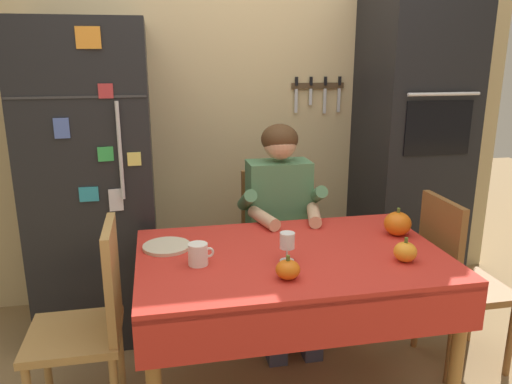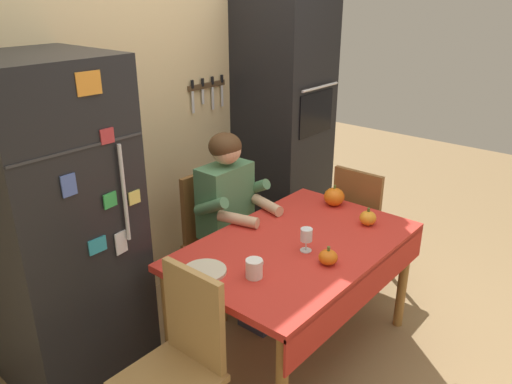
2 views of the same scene
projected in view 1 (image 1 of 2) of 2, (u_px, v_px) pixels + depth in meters
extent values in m
cube|color=#D1B784|center=(250.00, 104.00, 3.34)|extent=(3.70, 0.10, 2.60)
cube|color=#4C3823|center=(318.00, 86.00, 3.33)|extent=(0.36, 0.02, 0.04)
cube|color=silver|center=(296.00, 101.00, 3.32)|extent=(0.02, 0.01, 0.16)
cube|color=black|center=(297.00, 81.00, 3.29)|extent=(0.02, 0.01, 0.06)
cube|color=silver|center=(311.00, 97.00, 3.34)|extent=(0.02, 0.01, 0.11)
cube|color=black|center=(311.00, 81.00, 3.31)|extent=(0.02, 0.01, 0.06)
cube|color=silver|center=(325.00, 101.00, 3.36)|extent=(0.02, 0.01, 0.17)
cube|color=black|center=(325.00, 81.00, 3.33)|extent=(0.02, 0.01, 0.06)
cube|color=silver|center=(339.00, 100.00, 3.38)|extent=(0.02, 0.01, 0.16)
cube|color=black|center=(340.00, 81.00, 3.34)|extent=(0.02, 0.01, 0.06)
cube|color=black|center=(93.00, 183.00, 2.89)|extent=(0.68, 0.68, 1.80)
cylinder|color=silver|center=(120.00, 151.00, 2.51)|extent=(0.02, 0.02, 0.50)
cube|color=#333335|center=(76.00, 97.00, 2.42)|extent=(0.67, 0.01, 0.01)
cube|color=teal|center=(89.00, 194.00, 2.55)|extent=(0.10, 0.01, 0.08)
cube|color=#E5D666|center=(134.00, 159.00, 2.55)|extent=(0.07, 0.01, 0.07)
cube|color=green|center=(106.00, 154.00, 2.52)|extent=(0.08, 0.02, 0.07)
cube|color=silver|center=(116.00, 200.00, 2.59)|extent=(0.07, 0.02, 0.12)
cube|color=#B73338|center=(106.00, 91.00, 2.44)|extent=(0.07, 0.01, 0.07)
cube|color=#4C66B7|center=(62.00, 128.00, 2.44)|extent=(0.07, 0.01, 0.10)
cube|color=orange|center=(88.00, 38.00, 2.36)|extent=(0.12, 0.02, 0.10)
cube|color=black|center=(411.00, 144.00, 3.27)|extent=(0.60, 0.60, 2.10)
cube|color=black|center=(438.00, 128.00, 2.94)|extent=(0.42, 0.01, 0.32)
cylinder|color=silver|center=(444.00, 94.00, 2.86)|extent=(0.45, 0.02, 0.02)
cylinder|color=#9E6B33|center=(154.00, 303.00, 2.65)|extent=(0.06, 0.06, 0.70)
cylinder|color=#9E6B33|center=(457.00, 359.00, 2.16)|extent=(0.06, 0.06, 0.70)
cylinder|color=#9E6B33|center=(379.00, 282.00, 2.89)|extent=(0.06, 0.06, 0.70)
cube|color=red|center=(291.00, 257.00, 2.30)|extent=(1.40, 0.90, 0.04)
cube|color=red|center=(321.00, 326.00, 1.91)|extent=(1.40, 0.01, 0.20)
cube|color=brown|center=(276.00, 256.00, 3.05)|extent=(0.40, 0.40, 0.04)
cube|color=brown|center=(270.00, 207.00, 3.15)|extent=(0.36, 0.04, 0.48)
cylinder|color=brown|center=(254.00, 305.00, 2.92)|extent=(0.04, 0.04, 0.41)
cylinder|color=brown|center=(244.00, 280.00, 3.24)|extent=(0.04, 0.04, 0.41)
cylinder|color=brown|center=(310.00, 299.00, 2.98)|extent=(0.04, 0.04, 0.41)
cylinder|color=brown|center=(295.00, 276.00, 3.31)|extent=(0.04, 0.04, 0.41)
cube|color=#38384C|center=(274.00, 349.00, 2.78)|extent=(0.10, 0.22, 0.08)
cube|color=#38384C|center=(309.00, 345.00, 2.82)|extent=(0.10, 0.22, 0.08)
cylinder|color=#38384C|center=(272.00, 313.00, 2.78)|extent=(0.09, 0.09, 0.38)
cylinder|color=#38384C|center=(306.00, 309.00, 2.82)|extent=(0.09, 0.09, 0.38)
cube|color=#38384C|center=(268.00, 257.00, 2.87)|extent=(0.12, 0.40, 0.11)
cube|color=#38384C|center=(298.00, 254.00, 2.90)|extent=(0.12, 0.40, 0.11)
cube|color=#4C7F56|center=(278.00, 202.00, 2.92)|extent=(0.36, 0.20, 0.48)
cylinder|color=#4C7F56|center=(247.00, 200.00, 2.80)|extent=(0.07, 0.26, 0.18)
cylinder|color=#4C7F56|center=(315.00, 196.00, 2.88)|extent=(0.07, 0.26, 0.18)
cylinder|color=#D8A884|center=(264.00, 218.00, 2.67)|extent=(0.13, 0.27, 0.07)
cylinder|color=#D8A884|center=(314.00, 215.00, 2.72)|extent=(0.13, 0.27, 0.07)
sphere|color=#D8A884|center=(280.00, 143.00, 2.81)|extent=(0.19, 0.19, 0.19)
ellipsoid|color=#472D19|center=(280.00, 139.00, 2.81)|extent=(0.21, 0.21, 0.17)
cube|color=brown|center=(466.00, 288.00, 2.63)|extent=(0.40, 0.40, 0.04)
cube|color=brown|center=(440.00, 245.00, 2.53)|extent=(0.04, 0.36, 0.48)
cylinder|color=brown|center=(511.00, 340.00, 2.56)|extent=(0.04, 0.04, 0.41)
cylinder|color=brown|center=(451.00, 347.00, 2.50)|extent=(0.04, 0.04, 0.41)
cylinder|color=brown|center=(471.00, 308.00, 2.89)|extent=(0.04, 0.04, 0.41)
cylinder|color=brown|center=(417.00, 314.00, 2.82)|extent=(0.04, 0.04, 0.41)
cube|color=tan|center=(74.00, 335.00, 2.19)|extent=(0.40, 0.40, 0.04)
cube|color=tan|center=(112.00, 278.00, 2.16)|extent=(0.04, 0.36, 0.48)
cylinder|color=tan|center=(47.00, 362.00, 2.38)|extent=(0.04, 0.04, 0.41)
cylinder|color=tan|center=(120.00, 354.00, 2.45)|extent=(0.04, 0.04, 0.41)
cylinder|color=white|center=(198.00, 254.00, 2.16)|extent=(0.09, 0.09, 0.10)
torus|color=white|center=(209.00, 252.00, 2.17)|extent=(0.05, 0.01, 0.05)
cylinder|color=white|center=(287.00, 261.00, 2.20)|extent=(0.06, 0.06, 0.01)
cylinder|color=white|center=(287.00, 254.00, 2.19)|extent=(0.01, 0.01, 0.06)
cylinder|color=white|center=(287.00, 240.00, 2.18)|extent=(0.07, 0.07, 0.07)
ellipsoid|color=orange|center=(288.00, 270.00, 2.03)|extent=(0.10, 0.10, 0.08)
cylinder|color=#4C6023|center=(288.00, 258.00, 2.01)|extent=(0.02, 0.02, 0.02)
ellipsoid|color=orange|center=(405.00, 252.00, 2.19)|extent=(0.10, 0.10, 0.09)
cylinder|color=#4C6023|center=(406.00, 240.00, 2.18)|extent=(0.02, 0.02, 0.02)
ellipsoid|color=orange|center=(398.00, 224.00, 2.51)|extent=(0.14, 0.14, 0.12)
cylinder|color=#4C6023|center=(399.00, 210.00, 2.49)|extent=(0.02, 0.02, 0.02)
cylinder|color=beige|center=(167.00, 246.00, 2.35)|extent=(0.22, 0.22, 0.02)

